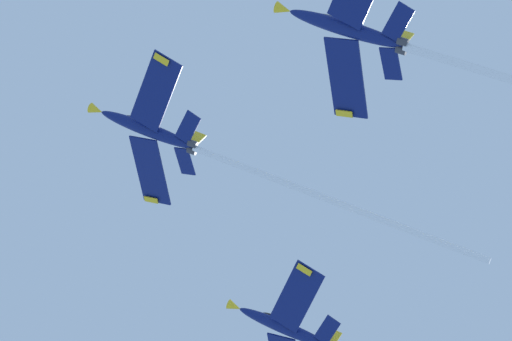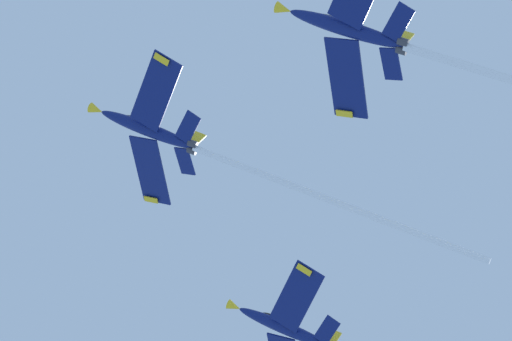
% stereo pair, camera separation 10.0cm
% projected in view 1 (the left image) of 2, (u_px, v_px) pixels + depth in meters
% --- Properties ---
extents(jet_lead, '(19.80, 42.49, 22.20)m').
position_uv_depth(jet_lead, '(198.00, 149.00, 125.70)').
color(jet_lead, navy).
extents(jet_left_wing, '(19.89, 37.88, 19.66)m').
position_uv_depth(jet_left_wing, '(408.00, 47.00, 108.51)').
color(jet_left_wing, navy).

